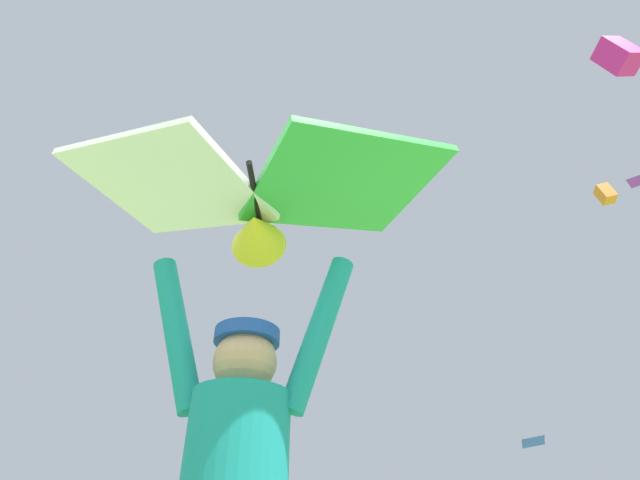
% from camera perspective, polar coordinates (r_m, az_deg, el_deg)
% --- Properties ---
extents(held_stunt_kite, '(1.67, 0.99, 0.39)m').
position_cam_1_polar(held_stunt_kite, '(2.18, -7.15, 4.72)').
color(held_stunt_kite, black).
extents(distant_kite_magenta_high_left, '(1.21, 1.01, 1.40)m').
position_cam_1_polar(distant_kite_magenta_high_left, '(17.57, 30.60, 17.46)').
color(distant_kite_magenta_high_left, '#DB2393').
extents(distant_kite_blue_far_center, '(1.04, 1.03, 0.27)m').
position_cam_1_polar(distant_kite_blue_far_center, '(19.37, 22.89, -20.17)').
color(distant_kite_blue_far_center, blue).
extents(distant_kite_yellow_low_left, '(0.73, 0.74, 0.27)m').
position_cam_1_polar(distant_kite_yellow_low_left, '(34.33, -7.20, 3.38)').
color(distant_kite_yellow_low_left, yellow).
extents(distant_kite_purple_mid_left, '(0.51, 0.51, 0.20)m').
position_cam_1_polar(distant_kite_purple_mid_left, '(20.06, 32.11, 5.65)').
color(distant_kite_purple_mid_left, purple).
extents(distant_kite_orange_overhead_distant, '(0.68, 0.65, 0.98)m').
position_cam_1_polar(distant_kite_orange_overhead_distant, '(25.27, 29.53, 4.55)').
color(distant_kite_orange_overhead_distant, orange).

